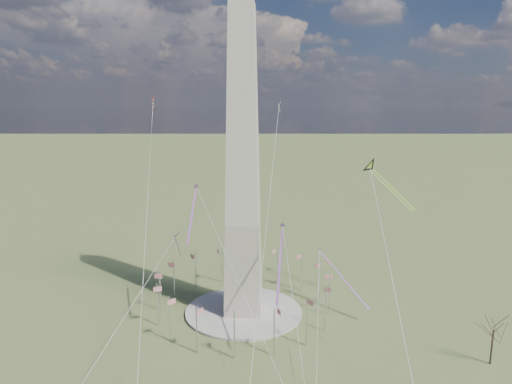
{
  "coord_description": "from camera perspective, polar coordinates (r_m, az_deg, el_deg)",
  "views": [
    {
      "loc": [
        12.01,
        -131.11,
        63.41
      ],
      "look_at": [
        3.84,
        0.0,
        38.12
      ],
      "focal_mm": 32.0,
      "sensor_mm": 36.0,
      "label": 1
    }
  ],
  "objects": [
    {
      "name": "kite_streamer_left",
      "position": [
        121.26,
        3.1,
        -7.42
      ],
      "size": [
        2.47,
        22.03,
        15.12
      ],
      "rotation": [
        0.0,
        0.0,
        3.09
      ],
      "color": "red",
      "rests_on": "ground"
    },
    {
      "name": "ground",
      "position": [
        146.13,
        -1.55,
        -14.82
      ],
      "size": [
        2000.0,
        2000.0,
        0.0
      ],
      "primitive_type": "plane",
      "color": "#556532",
      "rests_on": "ground"
    },
    {
      "name": "washington_monument",
      "position": [
        132.56,
        -1.66,
        4.2
      ],
      "size": [
        15.56,
        15.56,
        100.0
      ],
      "color": "#A79E8C",
      "rests_on": "plaza"
    },
    {
      "name": "kite_small_white",
      "position": [
        174.06,
        2.93,
        10.83
      ],
      "size": [
        1.3,
        1.96,
        4.24
      ],
      "rotation": [
        0.0,
        0.0,
        2.57
      ],
      "color": "white",
      "rests_on": "ground"
    },
    {
      "name": "kite_small_red",
      "position": [
        172.2,
        -12.72,
        11.14
      ],
      "size": [
        1.45,
        2.29,
        5.08
      ],
      "rotation": [
        0.0,
        0.0,
        2.66
      ],
      "color": "red",
      "rests_on": "ground"
    },
    {
      "name": "plaza",
      "position": [
        145.96,
        -1.55,
        -14.68
      ],
      "size": [
        36.0,
        36.0,
        0.8
      ],
      "primitive_type": "cylinder",
      "color": "#ADAB9E",
      "rests_on": "ground"
    },
    {
      "name": "kite_diamond_purple",
      "position": [
        148.31,
        -9.82,
        -5.61
      ],
      "size": [
        1.84,
        2.9,
        9.0
      ],
      "rotation": [
        0.0,
        0.0,
        2.64
      ],
      "color": "#3B176B",
      "rests_on": "ground"
    },
    {
      "name": "tree_near",
      "position": [
        129.96,
        27.61,
        -14.71
      ],
      "size": [
        7.97,
        7.97,
        13.95
      ],
      "color": "#413627",
      "rests_on": "ground"
    },
    {
      "name": "kite_delta_black",
      "position": [
        150.28,
        14.38,
        2.81
      ],
      "size": [
        16.04,
        15.77,
        15.08
      ],
      "rotation": [
        0.0,
        0.0,
        3.94
      ],
      "color": "black",
      "rests_on": "ground"
    },
    {
      "name": "kite_streamer_mid",
      "position": [
        127.48,
        -7.86,
        -1.83
      ],
      "size": [
        2.03,
        18.63,
        12.78
      ],
      "rotation": [
        0.0,
        0.0,
        3.19
      ],
      "color": "red",
      "rests_on": "ground"
    },
    {
      "name": "kite_streamer_right",
      "position": [
        146.55,
        9.96,
        -9.5
      ],
      "size": [
        15.12,
        16.59,
        14.55
      ],
      "rotation": [
        0.0,
        0.0,
        3.87
      ],
      "color": "red",
      "rests_on": "ground"
    },
    {
      "name": "flagpole_ring",
      "position": [
        143.13,
        -1.57,
        -12.2
      ],
      "size": [
        54.4,
        54.4,
        13.0
      ],
      "color": "silver",
      "rests_on": "ground"
    }
  ]
}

